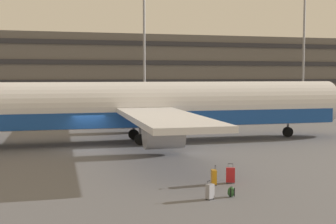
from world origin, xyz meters
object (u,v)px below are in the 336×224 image
object	(u,v)px
suitcase_navy	(214,177)
suitcase_scuffed	(230,175)
backpack_small	(231,192)
suitcase_orange	(210,191)
airliner	(147,107)

from	to	relation	value
suitcase_navy	suitcase_scuffed	bearing A→B (deg)	7.28
suitcase_navy	backpack_small	size ratio (longest dim) A/B	1.90
backpack_small	suitcase_scuffed	bearing A→B (deg)	67.82
suitcase_scuffed	suitcase_orange	size ratio (longest dim) A/B	1.21
suitcase_scuffed	backpack_small	size ratio (longest dim) A/B	1.93
suitcase_navy	suitcase_orange	bearing A→B (deg)	-114.32
airliner	suitcase_navy	xyz separation A→B (m)	(0.07, -15.43, -2.51)
suitcase_navy	suitcase_orange	size ratio (longest dim) A/B	1.19
suitcase_orange	suitcase_scuffed	bearing A→B (deg)	51.45
airliner	suitcase_orange	distance (m)	18.14
suitcase_scuffed	backpack_small	world-z (taller)	suitcase_scuffed
airliner	suitcase_orange	world-z (taller)	airliner
suitcase_navy	suitcase_scuffed	distance (m)	0.97
airliner	suitcase_scuffed	world-z (taller)	airliner
suitcase_navy	airliner	bearing A→B (deg)	90.26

